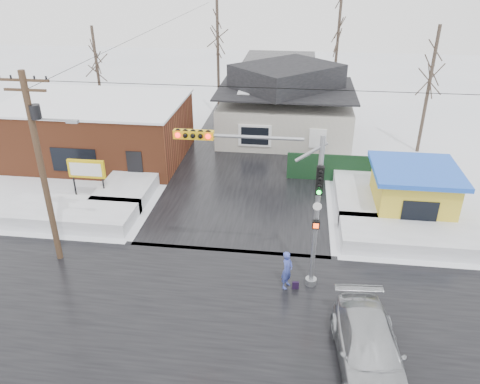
# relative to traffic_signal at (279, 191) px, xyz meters

# --- Properties ---
(ground) EXTENTS (120.00, 120.00, 0.00)m
(ground) POSITION_rel_traffic_signal_xyz_m (-2.43, -2.97, -4.54)
(ground) COLOR white
(ground) RESTS_ON ground
(road_ns) EXTENTS (10.00, 120.00, 0.02)m
(road_ns) POSITION_rel_traffic_signal_xyz_m (-2.43, -2.97, -4.53)
(road_ns) COLOR black
(road_ns) RESTS_ON ground
(road_ew) EXTENTS (120.00, 10.00, 0.02)m
(road_ew) POSITION_rel_traffic_signal_xyz_m (-2.43, -2.97, -4.53)
(road_ew) COLOR black
(road_ew) RESTS_ON ground
(snowbank_nw) EXTENTS (7.00, 3.00, 0.80)m
(snowbank_nw) POSITION_rel_traffic_signal_xyz_m (-11.43, 4.03, -4.14)
(snowbank_nw) COLOR white
(snowbank_nw) RESTS_ON ground
(snowbank_ne) EXTENTS (7.00, 3.00, 0.80)m
(snowbank_ne) POSITION_rel_traffic_signal_xyz_m (6.57, 4.03, -4.14)
(snowbank_ne) COLOR white
(snowbank_ne) RESTS_ON ground
(snowbank_nside_w) EXTENTS (3.00, 8.00, 0.80)m
(snowbank_nside_w) POSITION_rel_traffic_signal_xyz_m (-9.43, 9.03, -4.14)
(snowbank_nside_w) COLOR white
(snowbank_nside_w) RESTS_ON ground
(snowbank_nside_e) EXTENTS (3.00, 8.00, 0.80)m
(snowbank_nside_e) POSITION_rel_traffic_signal_xyz_m (4.57, 9.03, -4.14)
(snowbank_nside_e) COLOR white
(snowbank_nside_e) RESTS_ON ground
(traffic_signal) EXTENTS (6.05, 0.68, 7.00)m
(traffic_signal) POSITION_rel_traffic_signal_xyz_m (0.00, 0.00, 0.00)
(traffic_signal) COLOR gray
(traffic_signal) RESTS_ON ground
(utility_pole) EXTENTS (3.15, 0.44, 9.00)m
(utility_pole) POSITION_rel_traffic_signal_xyz_m (-10.36, 0.53, 0.57)
(utility_pole) COLOR #382619
(utility_pole) RESTS_ON ground
(brick_building) EXTENTS (12.20, 8.20, 4.12)m
(brick_building) POSITION_rel_traffic_signal_xyz_m (-13.43, 13.03, -2.46)
(brick_building) COLOR brown
(brick_building) RESTS_ON ground
(marquee_sign) EXTENTS (2.20, 0.21, 2.55)m
(marquee_sign) POSITION_rel_traffic_signal_xyz_m (-11.43, 6.53, -2.62)
(marquee_sign) COLOR black
(marquee_sign) RESTS_ON ground
(house) EXTENTS (10.40, 8.40, 5.76)m
(house) POSITION_rel_traffic_signal_xyz_m (-0.43, 19.03, -1.92)
(house) COLOR #B7B1A5
(house) RESTS_ON ground
(kiosk) EXTENTS (4.60, 4.60, 2.88)m
(kiosk) POSITION_rel_traffic_signal_xyz_m (7.07, 7.03, -3.08)
(kiosk) COLOR gold
(kiosk) RESTS_ON ground
(fence) EXTENTS (8.00, 0.12, 1.80)m
(fence) POSITION_rel_traffic_signal_xyz_m (4.07, 11.03, -3.64)
(fence) COLOR black
(fence) RESTS_ON ground
(tree_far_left) EXTENTS (3.00, 3.00, 10.00)m
(tree_far_left) POSITION_rel_traffic_signal_xyz_m (-6.43, 23.03, 3.41)
(tree_far_left) COLOR #332821
(tree_far_left) RESTS_ON ground
(tree_far_mid) EXTENTS (3.00, 3.00, 12.00)m
(tree_far_mid) POSITION_rel_traffic_signal_xyz_m (3.57, 25.03, 5.00)
(tree_far_mid) COLOR #332821
(tree_far_mid) RESTS_ON ground
(tree_far_right) EXTENTS (3.00, 3.00, 9.00)m
(tree_far_right) POSITION_rel_traffic_signal_xyz_m (9.57, 17.03, 2.62)
(tree_far_right) COLOR #332821
(tree_far_right) RESTS_ON ground
(tree_far_west) EXTENTS (3.00, 3.00, 8.00)m
(tree_far_west) POSITION_rel_traffic_signal_xyz_m (-16.43, 21.03, 1.82)
(tree_far_west) COLOR #332821
(tree_far_west) RESTS_ON ground
(pedestrian) EXTENTS (0.66, 0.77, 1.79)m
(pedestrian) POSITION_rel_traffic_signal_xyz_m (0.49, -0.29, -3.65)
(pedestrian) COLOR #3948A2
(pedestrian) RESTS_ON ground
(car) EXTENTS (2.57, 5.56, 1.57)m
(car) POSITION_rel_traffic_signal_xyz_m (3.50, -4.43, -3.75)
(car) COLOR #AEB1B6
(car) RESTS_ON ground
(shopping_bag) EXTENTS (0.29, 0.15, 0.35)m
(shopping_bag) POSITION_rel_traffic_signal_xyz_m (0.90, -0.39, -4.36)
(shopping_bag) COLOR black
(shopping_bag) RESTS_ON ground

